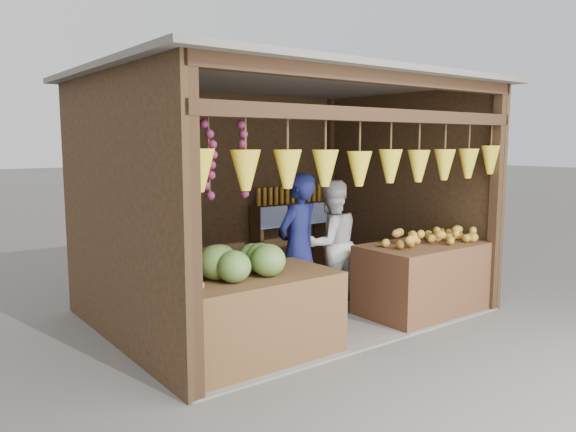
# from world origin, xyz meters

# --- Properties ---
(ground) EXTENTS (80.00, 80.00, 0.00)m
(ground) POSITION_xyz_m (0.00, 0.00, 0.00)
(ground) COLOR #514F49
(ground) RESTS_ON ground
(stall_structure) EXTENTS (4.30, 3.30, 2.66)m
(stall_structure) POSITION_xyz_m (-0.03, -0.04, 1.67)
(stall_structure) COLOR slate
(stall_structure) RESTS_ON ground
(back_shelf) EXTENTS (1.25, 0.32, 1.32)m
(back_shelf) POSITION_xyz_m (1.05, 1.28, 0.87)
(back_shelf) COLOR #382314
(back_shelf) RESTS_ON ground
(counter_left) EXTENTS (1.66, 0.85, 0.77)m
(counter_left) POSITION_xyz_m (-1.18, -1.00, 0.38)
(counter_left) COLOR #52371B
(counter_left) RESTS_ON ground
(counter_right) EXTENTS (1.50, 0.85, 0.80)m
(counter_right) POSITION_xyz_m (1.21, -1.03, 0.40)
(counter_right) COLOR #4B2A19
(counter_right) RESTS_ON ground
(stool) EXTENTS (0.34, 0.34, 0.32)m
(stool) POSITION_xyz_m (-1.81, 0.03, 0.16)
(stool) COLOR black
(stool) RESTS_ON ground
(man_standing) EXTENTS (0.67, 0.52, 1.62)m
(man_standing) POSITION_xyz_m (-0.12, -0.39, 0.81)
(man_standing) COLOR #14184B
(man_standing) RESTS_ON ground
(woman_standing) EXTENTS (0.80, 0.66, 1.51)m
(woman_standing) POSITION_xyz_m (0.52, -0.20, 0.76)
(woman_standing) COLOR silver
(woman_standing) RESTS_ON ground
(vendor_seated) EXTENTS (0.60, 0.57, 1.04)m
(vendor_seated) POSITION_xyz_m (-1.81, 0.03, 0.84)
(vendor_seated) COLOR brown
(vendor_seated) RESTS_ON stool
(melon_pile) EXTENTS (1.00, 0.50, 0.32)m
(melon_pile) POSITION_xyz_m (-1.22, -0.98, 0.93)
(melon_pile) COLOR #244F15
(melon_pile) RESTS_ON counter_left
(tanfruit_pile) EXTENTS (0.34, 0.40, 0.13)m
(tanfruit_pile) POSITION_xyz_m (-1.81, -1.04, 0.83)
(tanfruit_pile) COLOR tan
(tanfruit_pile) RESTS_ON counter_left
(mango_pile) EXTENTS (1.40, 0.64, 0.22)m
(mango_pile) POSITION_xyz_m (1.29, -1.03, 0.91)
(mango_pile) COLOR orange
(mango_pile) RESTS_ON counter_right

